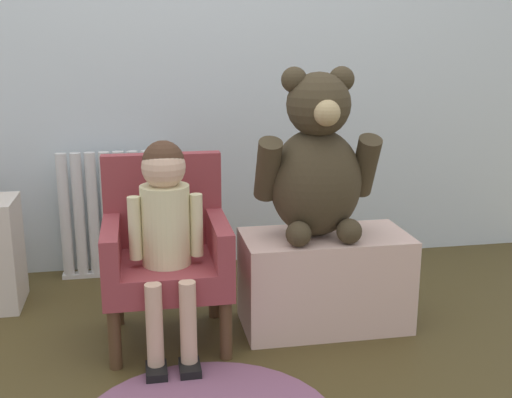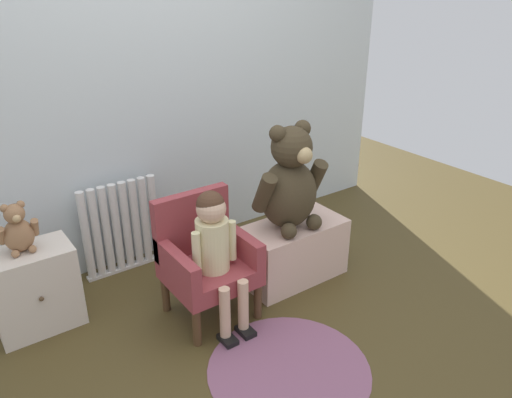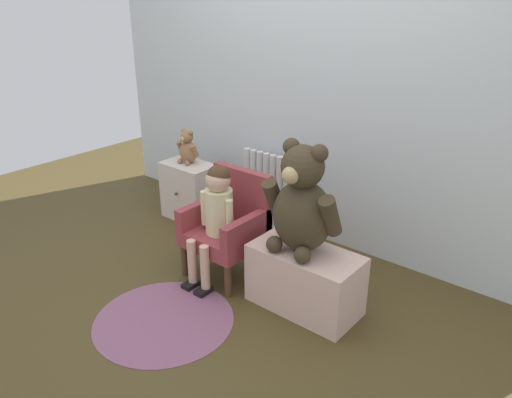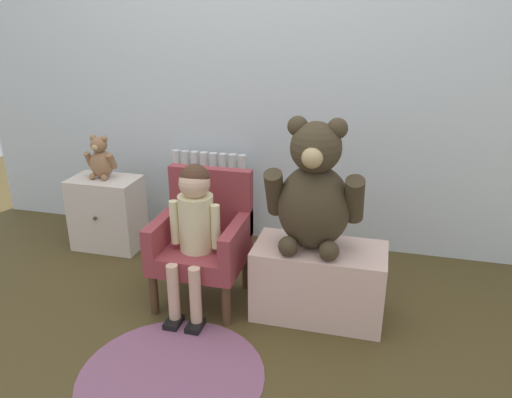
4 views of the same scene
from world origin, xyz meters
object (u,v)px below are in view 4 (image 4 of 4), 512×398
object	(u,v)px
small_dresser	(108,213)
low_bench	(319,281)
child_armchair	(203,237)
small_teddy_bear	(101,159)
radiator	(210,197)
large_teddy_bear	(314,193)
floor_rug	(171,375)
child_figure	(194,218)

from	to	relation	value
small_dresser	low_bench	distance (m)	1.44
child_armchair	low_bench	size ratio (longest dim) A/B	1.06
small_teddy_bear	small_dresser	bearing A→B (deg)	-47.44
radiator	child_armchair	distance (m)	0.70
radiator	large_teddy_bear	size ratio (longest dim) A/B	0.94
child_armchair	floor_rug	bearing A→B (deg)	-83.18
child_armchair	low_bench	distance (m)	0.62
child_armchair	child_figure	world-z (taller)	child_figure
low_bench	large_teddy_bear	world-z (taller)	large_teddy_bear
child_figure	small_teddy_bear	distance (m)	0.96
radiator	child_armchair	bearing A→B (deg)	-73.01
low_bench	large_teddy_bear	size ratio (longest dim) A/B	1.01
child_figure	floor_rug	bearing A→B (deg)	-81.74
small_dresser	floor_rug	xyz separation A→B (m)	(0.86, -1.03, -0.22)
radiator	floor_rug	bearing A→B (deg)	-77.84
radiator	child_figure	distance (m)	0.83
radiator	small_teddy_bear	xyz separation A→B (m)	(-0.60, -0.25, 0.28)
radiator	small_dresser	size ratio (longest dim) A/B	1.29
small_dresser	child_figure	distance (m)	0.97
large_teddy_bear	low_bench	bearing A→B (deg)	-2.81
radiator	small_teddy_bear	distance (m)	0.71
large_teddy_bear	floor_rug	xyz separation A→B (m)	(-0.48, -0.61, -0.63)
child_armchair	low_bench	xyz separation A→B (m)	(0.60, -0.02, -0.16)
low_bench	floor_rug	size ratio (longest dim) A/B	0.81
small_dresser	small_teddy_bear	xyz separation A→B (m)	(-0.02, 0.02, 0.34)
child_armchair	large_teddy_bear	bearing A→B (deg)	-1.83
small_dresser	large_teddy_bear	distance (m)	1.46
large_teddy_bear	small_teddy_bear	size ratio (longest dim) A/B	2.36
large_teddy_bear	radiator	bearing A→B (deg)	137.93
low_bench	floor_rug	bearing A→B (deg)	-130.64
radiator	large_teddy_bear	xyz separation A→B (m)	(0.76, -0.68, 0.35)
floor_rug	small_dresser	bearing A→B (deg)	130.02
child_armchair	small_teddy_bear	xyz separation A→B (m)	(-0.80, 0.42, 0.23)
small_dresser	large_teddy_bear	bearing A→B (deg)	-17.27
radiator	low_bench	size ratio (longest dim) A/B	0.93
large_teddy_bear	floor_rug	size ratio (longest dim) A/B	0.80
radiator	large_teddy_bear	world-z (taller)	large_teddy_bear
small_dresser	child_armchair	bearing A→B (deg)	-26.92
small_dresser	child_armchair	world-z (taller)	child_armchair
child_armchair	radiator	bearing A→B (deg)	106.99
small_dresser	child_armchair	size ratio (longest dim) A/B	0.68
small_dresser	low_bench	world-z (taller)	small_dresser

